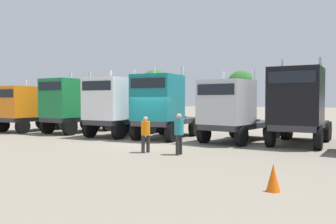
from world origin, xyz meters
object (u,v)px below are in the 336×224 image
object	(u,v)px
semi_truck_teal	(162,106)
visitor_with_camera	(179,131)
semi_truck_white	(115,106)
traffic_cone_mid	(273,178)
semi_truck_black	(298,105)
visitor_in_hivis	(146,132)
semi_truck_green	(71,105)
semi_truck_orange	(26,108)
semi_truck_silver	(232,110)

from	to	relation	value
semi_truck_teal	visitor_with_camera	xyz separation A→B (m)	(3.49, -4.87, -0.98)
semi_truck_white	traffic_cone_mid	world-z (taller)	semi_truck_white
visitor_with_camera	semi_truck_black	bearing A→B (deg)	-126.00
semi_truck_black	visitor_in_hivis	bearing A→B (deg)	-43.49
visitor_with_camera	semi_truck_teal	bearing A→B (deg)	-53.54
semi_truck_green	semi_truck_black	distance (m)	15.02
semi_truck_white	semi_truck_black	distance (m)	10.91
semi_truck_black	semi_truck_orange	bearing A→B (deg)	-85.58
semi_truck_teal	semi_truck_orange	bearing A→B (deg)	-91.49
semi_truck_black	visitor_with_camera	bearing A→B (deg)	-34.98
semi_truck_silver	visitor_with_camera	size ratio (longest dim) A/B	3.57
semi_truck_green	semi_truck_white	world-z (taller)	semi_truck_green
visitor_in_hivis	traffic_cone_mid	world-z (taller)	visitor_in_hivis
semi_truck_teal	traffic_cone_mid	xyz separation A→B (m)	(8.23, -9.12, -1.65)
semi_truck_green	traffic_cone_mid	distance (m)	18.39
semi_truck_orange	semi_truck_green	world-z (taller)	semi_truck_green
semi_truck_orange	traffic_cone_mid	bearing A→B (deg)	66.76
semi_truck_green	visitor_in_hivis	bearing A→B (deg)	64.12
semi_truck_silver	visitor_in_hivis	bearing A→B (deg)	-13.37
semi_truck_silver	visitor_in_hivis	size ratio (longest dim) A/B	3.92
semi_truck_silver	semi_truck_black	bearing A→B (deg)	104.30
semi_truck_white	traffic_cone_mid	xyz separation A→B (m)	(11.55, -8.99, -1.60)
semi_truck_orange	visitor_in_hivis	size ratio (longest dim) A/B	3.74
traffic_cone_mid	semi_truck_black	bearing A→B (deg)	93.93
visitor_with_camera	traffic_cone_mid	world-z (taller)	visitor_with_camera
semi_truck_orange	visitor_with_camera	distance (m)	15.55
visitor_in_hivis	traffic_cone_mid	distance (m)	7.56
semi_truck_green	semi_truck_black	world-z (taller)	semi_truck_black
semi_truck_white	traffic_cone_mid	distance (m)	14.72
semi_truck_green	semi_truck_white	distance (m)	4.16
semi_truck_teal	semi_truck_silver	world-z (taller)	semi_truck_teal
semi_truck_green	visitor_in_hivis	world-z (taller)	semi_truck_green
visitor_with_camera	traffic_cone_mid	xyz separation A→B (m)	(4.75, -4.25, -0.67)
visitor_with_camera	semi_truck_orange	bearing A→B (deg)	-16.37
semi_truck_orange	semi_truck_silver	distance (m)	15.56
semi_truck_orange	semi_truck_white	xyz separation A→B (m)	(8.03, 0.13, 0.19)
semi_truck_teal	semi_truck_green	bearing A→B (deg)	-95.36
semi_truck_orange	semi_truck_teal	size ratio (longest dim) A/B	0.99
semi_truck_green	semi_truck_teal	xyz separation A→B (m)	(7.45, -0.33, 0.01)
semi_truck_black	semi_truck_green	bearing A→B (deg)	-87.19
semi_truck_white	visitor_in_hivis	world-z (taller)	semi_truck_white
semi_truck_white	semi_truck_silver	bearing A→B (deg)	93.33
semi_truck_teal	semi_truck_black	world-z (taller)	semi_truck_black
visitor_in_hivis	visitor_with_camera	size ratio (longest dim) A/B	0.91
semi_truck_white	visitor_with_camera	world-z (taller)	semi_truck_white
semi_truck_orange	visitor_with_camera	bearing A→B (deg)	73.84
visitor_in_hivis	semi_truck_orange	bearing A→B (deg)	-179.55
semi_truck_teal	semi_truck_silver	xyz separation A→B (m)	(4.20, 0.31, -0.23)
semi_truck_white	visitor_in_hivis	size ratio (longest dim) A/B	3.82
semi_truck_teal	visitor_in_hivis	world-z (taller)	semi_truck_teal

